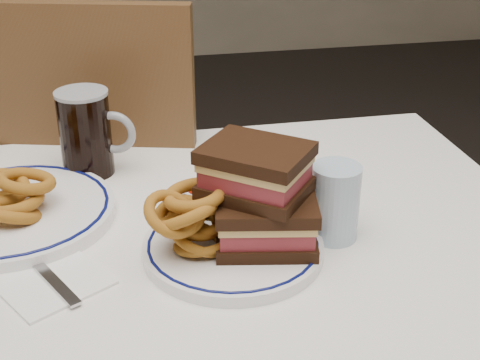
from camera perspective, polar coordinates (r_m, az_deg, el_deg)
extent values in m
cube|color=white|center=(0.93, -10.36, -7.46)|extent=(1.26, 0.86, 0.03)
cylinder|color=#483017|center=(1.52, 11.35, -9.87)|extent=(0.06, 0.06, 0.71)
cube|color=white|center=(1.35, -10.78, -0.28)|extent=(1.26, 0.01, 0.17)
cube|color=#483017|center=(1.60, -10.96, -2.76)|extent=(0.57, 0.57, 0.04)
cylinder|color=#483017|center=(1.86, -2.86, -6.64)|extent=(0.04, 0.04, 0.46)
cylinder|color=#483017|center=(1.55, -4.42, -14.81)|extent=(0.04, 0.04, 0.46)
cylinder|color=#483017|center=(1.94, -14.75, -6.06)|extent=(0.04, 0.04, 0.46)
cylinder|color=#483017|center=(1.64, -18.81, -13.56)|extent=(0.04, 0.04, 0.46)
cube|color=#483017|center=(1.29, -14.14, 3.36)|extent=(0.46, 0.15, 0.51)
cylinder|color=white|center=(0.92, -0.60, -5.81)|extent=(0.25, 0.25, 0.02)
torus|color=#0A104F|center=(0.91, -0.60, -5.37)|extent=(0.23, 0.23, 0.00)
cube|color=black|center=(0.91, 2.20, -4.94)|extent=(0.15, 0.13, 0.02)
cube|color=maroon|center=(0.90, 2.22, -3.86)|extent=(0.14, 0.12, 0.02)
cube|color=tan|center=(0.89, 2.24, -2.93)|extent=(0.14, 0.12, 0.01)
cube|color=black|center=(0.88, 2.26, -2.12)|extent=(0.15, 0.13, 0.02)
cube|color=black|center=(0.88, 1.33, -0.67)|extent=(0.17, 0.17, 0.02)
cube|color=maroon|center=(0.87, 1.34, 0.49)|extent=(0.16, 0.15, 0.02)
cube|color=tan|center=(0.87, 1.35, 1.47)|extent=(0.16, 0.16, 0.01)
cube|color=black|center=(0.86, 1.36, 2.33)|extent=(0.17, 0.17, 0.02)
torus|color=brown|center=(0.90, -3.20, -5.45)|extent=(0.08, 0.08, 0.04)
torus|color=brown|center=(0.89, -3.61, -4.92)|extent=(0.08, 0.08, 0.05)
torus|color=brown|center=(0.90, -3.34, -3.78)|extent=(0.07, 0.07, 0.03)
torus|color=brown|center=(0.90, -3.92, -3.42)|extent=(0.08, 0.08, 0.05)
torus|color=brown|center=(0.90, -3.65, -2.78)|extent=(0.08, 0.07, 0.06)
torus|color=brown|center=(0.88, -5.20, -3.11)|extent=(0.08, 0.07, 0.05)
torus|color=brown|center=(0.86, -4.58, -3.10)|extent=(0.10, 0.08, 0.07)
torus|color=brown|center=(0.85, -5.93, -2.87)|extent=(0.08, 0.07, 0.07)
torus|color=brown|center=(0.87, -3.87, -1.28)|extent=(0.09, 0.09, 0.03)
cylinder|color=silver|center=(0.98, -3.10, -1.62)|extent=(0.06, 0.06, 0.03)
cylinder|color=#880E02|center=(0.98, -3.11, -1.00)|extent=(0.05, 0.05, 0.01)
cylinder|color=black|center=(1.14, -13.05, 3.86)|extent=(0.09, 0.09, 0.14)
cylinder|color=#92969F|center=(1.11, -13.43, 7.23)|extent=(0.09, 0.09, 0.01)
torus|color=#92969F|center=(1.12, -10.70, 4.00)|extent=(0.07, 0.04, 0.07)
cylinder|color=#ACC6DE|center=(0.94, 8.08, -1.89)|extent=(0.07, 0.07, 0.11)
cylinder|color=white|center=(1.05, -18.83, -2.71)|extent=(0.30, 0.30, 0.02)
torus|color=#0A104F|center=(1.04, -18.91, -2.23)|extent=(0.28, 0.28, 0.01)
torus|color=brown|center=(1.01, -19.04, -2.66)|extent=(0.10, 0.09, 0.07)
torus|color=brown|center=(1.02, -18.69, -1.73)|extent=(0.09, 0.09, 0.03)
torus|color=brown|center=(1.04, -19.76, -0.61)|extent=(0.09, 0.09, 0.04)
torus|color=brown|center=(1.02, -17.78, -0.09)|extent=(0.09, 0.09, 0.04)
cube|color=white|center=(0.90, -15.81, -8.28)|extent=(0.17, 0.17, 0.00)
cube|color=#ADADB2|center=(0.89, -15.84, -8.07)|extent=(0.08, 0.13, 0.00)
cube|color=#ADADB2|center=(0.95, -17.77, -5.95)|extent=(0.04, 0.04, 0.00)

